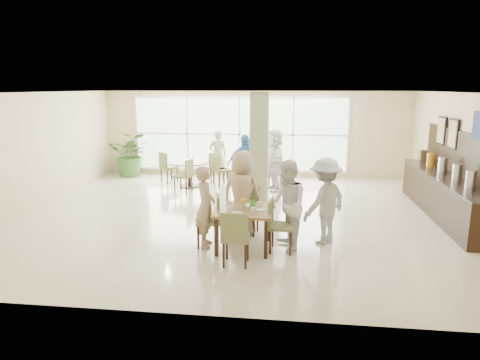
# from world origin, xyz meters

# --- Properties ---
(ground) EXTENTS (10.00, 10.00, 0.00)m
(ground) POSITION_xyz_m (0.00, 0.00, 0.00)
(ground) COLOR beige
(ground) RESTS_ON ground
(room_shell) EXTENTS (10.00, 10.00, 10.00)m
(room_shell) POSITION_xyz_m (0.00, 0.00, 1.70)
(room_shell) COLOR white
(room_shell) RESTS_ON ground
(window_bank) EXTENTS (7.00, 0.04, 7.00)m
(window_bank) POSITION_xyz_m (-0.50, 4.46, 1.40)
(window_bank) COLOR silver
(window_bank) RESTS_ON ground
(column) EXTENTS (0.45, 0.45, 2.80)m
(column) POSITION_xyz_m (0.40, 1.20, 1.40)
(column) COLOR #777C56
(column) RESTS_ON ground
(main_table) EXTENTS (1.03, 1.03, 0.75)m
(main_table) POSITION_xyz_m (0.37, -2.07, 0.67)
(main_table) COLOR brown
(main_table) RESTS_ON ground
(round_table_left) EXTENTS (1.17, 1.17, 0.75)m
(round_table_left) POSITION_xyz_m (-1.80, 2.74, 0.59)
(round_table_left) COLOR brown
(round_table_left) RESTS_ON ground
(round_table_right) EXTENTS (1.02, 1.02, 0.75)m
(round_table_right) POSITION_xyz_m (-0.03, 2.59, 0.56)
(round_table_right) COLOR brown
(round_table_right) RESTS_ON ground
(chairs_main_table) EXTENTS (1.89, 2.04, 0.95)m
(chairs_main_table) POSITION_xyz_m (0.36, -2.04, 0.47)
(chairs_main_table) COLOR olive
(chairs_main_table) RESTS_ON ground
(chairs_table_left) EXTENTS (2.22, 1.83, 0.95)m
(chairs_table_left) POSITION_xyz_m (-1.77, 2.80, 0.47)
(chairs_table_left) COLOR olive
(chairs_table_left) RESTS_ON ground
(chairs_table_right) EXTENTS (2.27, 1.93, 0.95)m
(chairs_table_right) POSITION_xyz_m (-0.01, 2.61, 0.47)
(chairs_table_right) COLOR olive
(chairs_table_right) RESTS_ON ground
(tabletop_clutter) EXTENTS (0.74, 0.73, 0.21)m
(tabletop_clutter) POSITION_xyz_m (0.40, -2.08, 0.81)
(tabletop_clutter) COLOR white
(tabletop_clutter) RESTS_ON main_table
(buffet_counter) EXTENTS (0.64, 4.70, 1.95)m
(buffet_counter) POSITION_xyz_m (4.70, 0.51, 0.55)
(buffet_counter) COLOR black
(buffet_counter) RESTS_ON ground
(framed_art_a) EXTENTS (0.05, 0.55, 0.70)m
(framed_art_a) POSITION_xyz_m (4.95, 1.00, 1.85)
(framed_art_a) COLOR black
(framed_art_a) RESTS_ON ground
(framed_art_b) EXTENTS (0.05, 0.55, 0.70)m
(framed_art_b) POSITION_xyz_m (4.95, 1.80, 1.85)
(framed_art_b) COLOR black
(framed_art_b) RESTS_ON ground
(potted_plant) EXTENTS (1.50, 1.50, 1.49)m
(potted_plant) POSITION_xyz_m (-4.09, 4.04, 0.74)
(potted_plant) COLOR #346227
(potted_plant) RESTS_ON ground
(teen_left) EXTENTS (0.44, 0.60, 1.52)m
(teen_left) POSITION_xyz_m (-0.34, -2.02, 0.76)
(teen_left) COLOR tan
(teen_left) RESTS_ON ground
(teen_far) EXTENTS (0.93, 0.67, 1.71)m
(teen_far) POSITION_xyz_m (0.25, -1.28, 0.86)
(teen_far) COLOR tan
(teen_far) RESTS_ON ground
(teen_right) EXTENTS (0.82, 0.95, 1.66)m
(teen_right) POSITION_xyz_m (1.15, -2.01, 0.83)
(teen_right) COLOR white
(teen_right) RESTS_ON ground
(teen_standing) EXTENTS (1.17, 1.20, 1.65)m
(teen_standing) POSITION_xyz_m (1.85, -1.60, 0.82)
(teen_standing) COLOR #A1A1A3
(teen_standing) RESTS_ON ground
(adult_a) EXTENTS (1.05, 0.68, 1.68)m
(adult_a) POSITION_xyz_m (-0.04, 1.82, 0.84)
(adult_a) COLOR #4480CE
(adult_a) RESTS_ON ground
(adult_b) EXTENTS (1.18, 1.77, 1.76)m
(adult_b) POSITION_xyz_m (0.72, 2.61, 0.88)
(adult_b) COLOR white
(adult_b) RESTS_ON ground
(adult_standing) EXTENTS (0.65, 0.49, 1.60)m
(adult_standing) POSITION_xyz_m (-1.10, 3.74, 0.80)
(adult_standing) COLOR tan
(adult_standing) RESTS_ON ground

